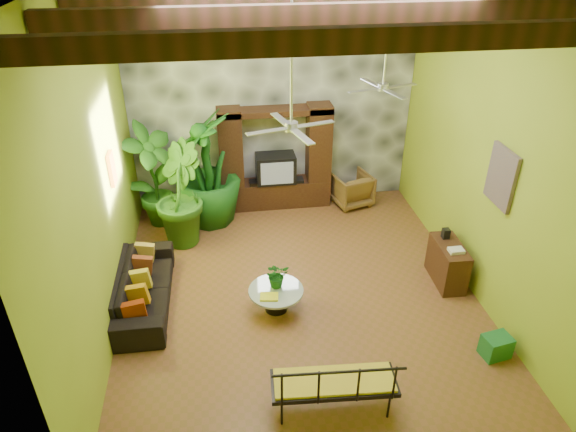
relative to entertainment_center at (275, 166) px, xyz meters
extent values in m
plane|color=brown|center=(0.00, -3.14, -0.97)|extent=(7.00, 7.00, 0.00)
cube|color=#8EA525|center=(0.00, 0.36, 1.53)|extent=(6.00, 0.02, 5.00)
cube|color=#8EA525|center=(-3.00, -3.14, 1.53)|extent=(0.02, 7.00, 5.00)
cube|color=#8EA525|center=(3.00, -3.14, 1.53)|extent=(0.02, 7.00, 5.00)
cube|color=#3C3F44|center=(0.00, 0.30, 1.53)|extent=(5.98, 0.10, 4.98)
cube|color=#371B11|center=(0.00, -5.74, 3.81)|extent=(5.95, 0.16, 0.22)
cube|color=#371B11|center=(0.00, -4.44, 3.81)|extent=(5.95, 0.16, 0.22)
cube|color=#33150E|center=(0.00, 0.00, -0.67)|extent=(2.40, 0.50, 0.60)
cube|color=#33150E|center=(-0.95, 0.00, 0.33)|extent=(0.50, 0.48, 2.00)
cube|color=#33150E|center=(0.95, 0.00, 0.33)|extent=(0.50, 0.48, 2.00)
cube|color=#33150E|center=(0.00, 0.00, 1.23)|extent=(2.40, 0.48, 0.12)
cube|color=black|center=(0.00, -0.02, -0.05)|extent=(0.85, 0.52, 0.62)
cube|color=#8C99A8|center=(0.00, -0.29, -0.05)|extent=(0.70, 0.02, 0.50)
cylinder|color=silver|center=(-0.20, -3.54, 3.13)|extent=(0.04, 0.04, 1.80)
cylinder|color=silver|center=(-0.20, -3.54, 2.23)|extent=(0.18, 0.18, 0.12)
cube|color=silver|center=(0.15, -3.44, 2.21)|extent=(0.58, 0.26, 0.01)
cube|color=silver|center=(-0.29, -3.19, 2.21)|extent=(0.26, 0.58, 0.01)
cube|color=silver|center=(-0.55, -3.63, 2.21)|extent=(0.58, 0.26, 0.01)
cube|color=silver|center=(-0.11, -3.88, 2.21)|extent=(0.26, 0.58, 0.01)
cylinder|color=silver|center=(1.60, -1.94, 3.13)|extent=(0.04, 0.04, 1.80)
cylinder|color=silver|center=(1.60, -1.94, 2.23)|extent=(0.18, 0.18, 0.12)
cube|color=silver|center=(1.95, -1.84, 2.21)|extent=(0.58, 0.26, 0.01)
cube|color=silver|center=(1.51, -1.59, 2.21)|extent=(0.26, 0.58, 0.01)
cube|color=silver|center=(1.25, -2.03, 2.21)|extent=(0.58, 0.26, 0.01)
cube|color=silver|center=(1.69, -2.28, 2.21)|extent=(0.26, 0.58, 0.01)
cube|color=gold|center=(-2.96, -2.14, 1.13)|extent=(0.06, 0.32, 0.55)
cube|color=#264C8D|center=(2.96, -3.74, 1.33)|extent=(0.06, 0.70, 0.90)
imported|color=black|center=(-2.65, -3.07, -0.62)|extent=(0.95, 2.35, 0.68)
imported|color=olive|center=(1.69, -0.19, -0.60)|extent=(0.97, 0.98, 0.73)
imported|color=#28671B|center=(-2.55, -0.46, 0.16)|extent=(1.40, 1.41, 2.25)
imported|color=#2D671B|center=(-2.04, -1.15, 0.06)|extent=(1.06, 1.25, 2.04)
imported|color=#195717|center=(-1.47, -0.46, 0.23)|extent=(1.36, 1.36, 2.39)
cylinder|color=black|center=(-0.44, -3.54, -0.79)|extent=(0.38, 0.38, 0.36)
cylinder|color=silver|center=(-0.44, -3.54, -0.59)|extent=(0.91, 0.91, 0.04)
imported|color=#185717|center=(-0.41, -3.43, -0.35)|extent=(0.46, 0.42, 0.43)
cube|color=yellow|center=(-0.58, -3.72, -0.55)|extent=(0.32, 0.25, 0.03)
cube|color=black|center=(0.05, -5.61, -0.52)|extent=(1.67, 0.66, 0.07)
cube|color=gold|center=(0.05, -5.61, -0.48)|extent=(1.58, 0.60, 0.06)
cube|color=black|center=(0.05, -5.91, -0.25)|extent=(1.63, 0.15, 0.54)
cube|color=#3A1E12|center=(2.65, -3.22, -0.59)|extent=(0.46, 0.96, 0.76)
cube|color=#1E7037|center=(2.65, -5.05, -0.79)|extent=(0.45, 0.37, 0.35)
camera|label=1|loc=(-1.21, -10.10, 4.73)|focal=32.00mm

